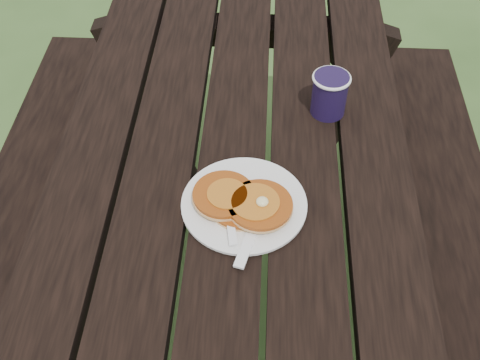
{
  "coord_description": "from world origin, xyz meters",
  "views": [
    {
      "loc": [
        0.06,
        -0.83,
        1.66
      ],
      "look_at": [
        0.02,
        -0.05,
        0.8
      ],
      "focal_mm": 45.0,
      "sensor_mm": 36.0,
      "label": 1
    }
  ],
  "objects_px": {
    "plate": "(244,205)",
    "coffee_cup": "(330,92)",
    "picnic_table": "(232,279)",
    "pancake_stack": "(243,202)"
  },
  "relations": [
    {
      "from": "picnic_table",
      "to": "coffee_cup",
      "type": "bearing_deg",
      "value": 46.02
    },
    {
      "from": "plate",
      "to": "coffee_cup",
      "type": "bearing_deg",
      "value": 58.91
    },
    {
      "from": "picnic_table",
      "to": "plate",
      "type": "distance_m",
      "value": 0.4
    },
    {
      "from": "coffee_cup",
      "to": "pancake_stack",
      "type": "bearing_deg",
      "value": -120.62
    },
    {
      "from": "plate",
      "to": "pancake_stack",
      "type": "xyz_separation_m",
      "value": [
        -0.0,
        -0.01,
        0.02
      ]
    },
    {
      "from": "pancake_stack",
      "to": "coffee_cup",
      "type": "relative_size",
      "value": 1.95
    },
    {
      "from": "plate",
      "to": "picnic_table",
      "type": "bearing_deg",
      "value": 112.57
    },
    {
      "from": "picnic_table",
      "to": "coffee_cup",
      "type": "xyz_separation_m",
      "value": [
        0.21,
        0.21,
        0.44
      ]
    },
    {
      "from": "pancake_stack",
      "to": "coffee_cup",
      "type": "bearing_deg",
      "value": 59.38
    },
    {
      "from": "pancake_stack",
      "to": "coffee_cup",
      "type": "distance_m",
      "value": 0.35
    }
  ]
}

